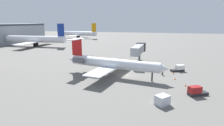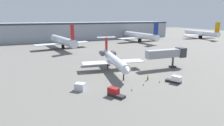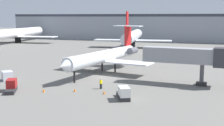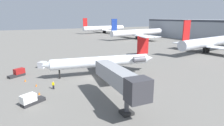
# 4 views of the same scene
# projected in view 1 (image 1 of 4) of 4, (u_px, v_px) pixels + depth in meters

# --- Properties ---
(ground_plane) EXTENTS (400.00, 400.00, 0.10)m
(ground_plane) POSITION_uv_depth(u_px,v_px,m) (127.00, 76.00, 48.73)
(ground_plane) COLOR #66635E
(regional_jet) EXTENTS (20.41, 28.81, 9.57)m
(regional_jet) POSITION_uv_depth(u_px,v_px,m) (110.00, 63.00, 47.99)
(regional_jet) COLOR silver
(regional_jet) RESTS_ON ground_plane
(jet_bridge) EXTENTS (14.54, 3.64, 6.63)m
(jet_bridge) POSITION_uv_depth(u_px,v_px,m) (139.00, 49.00, 62.93)
(jet_bridge) COLOR gray
(jet_bridge) RESTS_ON ground_plane
(ground_crew_marshaller) EXTENTS (0.41, 0.47, 1.69)m
(ground_crew_marshaller) POSITION_uv_depth(u_px,v_px,m) (163.00, 72.00, 49.14)
(ground_crew_marshaller) COLOR black
(ground_crew_marshaller) RESTS_ON ground_plane
(baggage_tug_lead) EXTENTS (3.07, 4.20, 1.90)m
(baggage_tug_lead) POSITION_uv_depth(u_px,v_px,m) (179.00, 69.00, 52.99)
(baggage_tug_lead) COLOR #262628
(baggage_tug_lead) RESTS_ON ground_plane
(baggage_tug_trailing) EXTENTS (3.17, 4.18, 1.90)m
(baggage_tug_trailing) POSITION_uv_depth(u_px,v_px,m) (196.00, 91.00, 35.58)
(baggage_tug_trailing) COLOR #262628
(baggage_tug_trailing) RESTS_ON ground_plane
(cargo_container_uld) EXTENTS (2.93, 2.89, 1.73)m
(cargo_container_uld) POSITION_uv_depth(u_px,v_px,m) (162.00, 100.00, 31.59)
(cargo_container_uld) COLOR silver
(cargo_container_uld) RESTS_ON ground_plane
(traffic_cone_near) EXTENTS (0.36, 0.36, 0.55)m
(traffic_cone_near) POSITION_uv_depth(u_px,v_px,m) (175.00, 79.00, 45.43)
(traffic_cone_near) COLOR orange
(traffic_cone_near) RESTS_ON ground_plane
(traffic_cone_mid) EXTENTS (0.36, 0.36, 0.55)m
(traffic_cone_mid) POSITION_uv_depth(u_px,v_px,m) (185.00, 85.00, 40.73)
(traffic_cone_mid) COLOR orange
(traffic_cone_mid) RESTS_ON ground_plane
(traffic_cone_far) EXTENTS (0.36, 0.36, 0.55)m
(traffic_cone_far) POSITION_uv_depth(u_px,v_px,m) (173.00, 73.00, 50.09)
(traffic_cone_far) COLOR orange
(traffic_cone_far) RESTS_ON ground_plane
(parked_airliner_east_mid) EXTENTS (31.44, 37.25, 13.25)m
(parked_airliner_east_mid) POSITION_uv_depth(u_px,v_px,m) (36.00, 39.00, 105.55)
(parked_airliner_east_mid) COLOR white
(parked_airliner_east_mid) RESTS_ON ground_plane
(parked_airliner_east_end) EXTENTS (29.58, 34.89, 13.04)m
(parked_airliner_east_end) POSITION_uv_depth(u_px,v_px,m) (78.00, 34.00, 158.18)
(parked_airliner_east_end) COLOR white
(parked_airliner_east_end) RESTS_ON ground_plane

